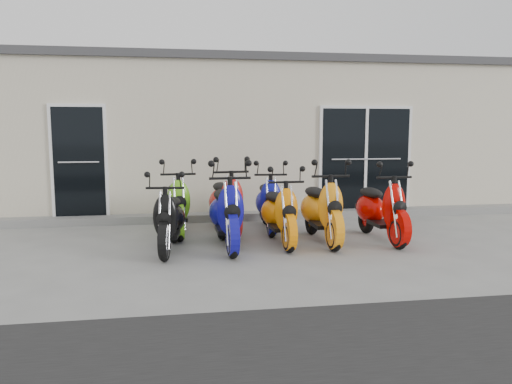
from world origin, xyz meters
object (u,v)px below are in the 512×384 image
scooter_front_orange_a (280,204)px  scooter_front_red (381,200)px  scooter_front_blue (226,203)px  scooter_back_green (177,196)px  scooter_back_red (226,194)px  scooter_front_black (169,210)px  scooter_front_orange_b (322,200)px  scooter_back_blue (268,195)px

scooter_front_orange_a → scooter_front_red: (1.70, -0.03, 0.03)m
scooter_front_blue → scooter_back_green: bearing=120.5°
scooter_front_red → scooter_back_red: scooter_back_red is taller
scooter_front_black → scooter_front_orange_b: (2.44, 0.23, 0.07)m
scooter_front_blue → scooter_back_green: (-0.74, 1.18, -0.03)m
scooter_front_orange_b → scooter_front_orange_a: bearing=-179.3°
scooter_front_black → scooter_back_red: bearing=58.1°
scooter_front_orange_a → scooter_back_red: (-0.75, 1.02, 0.05)m
scooter_front_orange_b → scooter_back_red: scooter_front_orange_b is taller
scooter_front_orange_b → scooter_back_blue: scooter_front_orange_b is taller
scooter_front_blue → scooter_front_red: scooter_front_blue is taller
scooter_front_red → scooter_back_red: 2.67m
scooter_front_black → scooter_back_red: 1.58m
scooter_front_black → scooter_front_orange_b: scooter_front_orange_b is taller
scooter_front_orange_a → scooter_front_orange_b: bearing=-0.7°
scooter_front_black → scooter_back_red: scooter_back_red is taller
scooter_front_orange_b → scooter_back_blue: (-0.68, 1.06, -0.04)m
scooter_front_red → scooter_back_blue: (-1.68, 1.11, -0.02)m
scooter_front_blue → scooter_front_orange_a: bearing=7.3°
scooter_front_black → scooter_front_red: (3.44, 0.18, 0.05)m
scooter_front_red → scooter_front_black: bearing=-179.4°
scooter_back_green → scooter_back_red: size_ratio=0.98×
scooter_front_orange_a → scooter_back_red: bearing=124.5°
scooter_front_orange_b → scooter_back_blue: size_ratio=1.07×
scooter_front_red → scooter_back_green: size_ratio=1.00×
scooter_front_orange_a → scooter_back_green: bearing=145.2°
scooter_front_red → scooter_back_green: bearing=159.6°
scooter_front_orange_a → scooter_back_blue: size_ratio=0.99×
scooter_back_green → scooter_back_red: bearing=-4.4°
scooter_front_orange_b → scooter_back_green: scooter_front_orange_b is taller
scooter_back_green → scooter_front_black: bearing=-98.7°
scooter_front_orange_a → scooter_back_red: 1.27m
scooter_front_red → scooter_front_orange_a: bearing=176.5°
scooter_front_orange_b → scooter_back_green: size_ratio=1.03×
scooter_front_black → scooter_front_blue: size_ratio=0.89×
scooter_front_orange_a → scooter_front_red: size_ratio=0.95×
scooter_front_black → scooter_front_orange_a: size_ratio=0.97×
scooter_front_red → scooter_back_green: same height
scooter_front_black → scooter_back_blue: 2.18m
scooter_front_black → scooter_front_blue: scooter_front_blue is taller
scooter_back_red → scooter_back_blue: bearing=-2.7°
scooter_front_blue → scooter_back_blue: scooter_front_blue is taller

